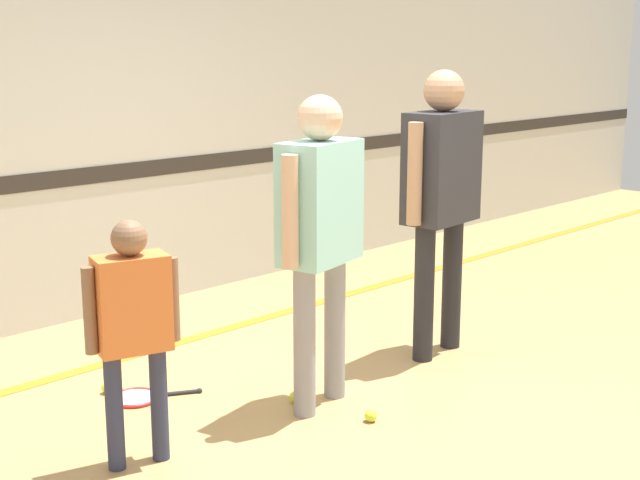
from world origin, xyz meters
name	(u,v)px	position (x,y,z in m)	size (l,w,h in m)	color
ground_plane	(343,400)	(0.00, 0.00, 0.00)	(16.00, 16.00, 0.00)	tan
wall_back	(96,92)	(0.00, 2.38, 1.60)	(16.00, 0.07, 3.20)	beige
floor_stripe	(186,340)	(0.00, 1.44, 0.00)	(14.40, 0.10, 0.01)	orange
person_instructor	(320,219)	(-0.13, 0.05, 1.04)	(0.62, 0.35, 1.68)	gray
person_student_left	(133,316)	(-1.22, 0.16, 0.72)	(0.43, 0.27, 1.16)	#2D334C
person_student_right	(441,182)	(0.99, 0.11, 1.10)	(0.67, 0.32, 1.78)	#232328
racket_spare_on_floor	(139,397)	(-0.78, 0.82, 0.01)	(0.52, 0.38, 0.03)	red
tennis_ball_near_instructor	(371,416)	(-0.11, -0.30, 0.03)	(0.07, 0.07, 0.07)	#CCE038
tennis_ball_by_spare_racket	(107,388)	(-0.86, 1.01, 0.03)	(0.07, 0.07, 0.07)	#CCE038
tennis_ball_stray_left	(295,397)	(-0.21, 0.16, 0.03)	(0.07, 0.07, 0.07)	#CCE038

